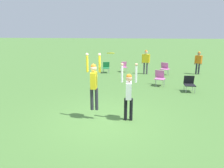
# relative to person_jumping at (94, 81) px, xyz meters

# --- Properties ---
(ground_plane) EXTENTS (120.00, 120.00, 0.00)m
(ground_plane) POSITION_rel_person_jumping_xyz_m (0.38, -0.05, -1.49)
(ground_plane) COLOR #4C7A38
(person_jumping) EXTENTS (0.55, 0.40, 2.11)m
(person_jumping) POSITION_rel_person_jumping_xyz_m (0.00, 0.00, 0.00)
(person_jumping) COLOR #2D2D38
(person_jumping) RESTS_ON ground_plane
(person_defending) EXTENTS (0.60, 0.45, 2.15)m
(person_defending) POSITION_rel_person_jumping_xyz_m (1.27, 0.00, -0.35)
(person_defending) COLOR black
(person_defending) RESTS_ON ground_plane
(frisbee) EXTENTS (0.28, 0.27, 0.07)m
(frisbee) POSITION_rel_person_jumping_xyz_m (0.63, -0.12, 1.01)
(frisbee) COLOR yellow
(camping_chair_0) EXTENTS (0.59, 0.63, 0.80)m
(camping_chair_0) POSITION_rel_person_jumping_xyz_m (-0.59, 8.62, -1.03)
(camping_chair_0) COLOR gray
(camping_chair_0) RESTS_ON ground_plane
(camping_chair_1) EXTENTS (0.71, 0.76, 0.90)m
(camping_chair_1) POSITION_rel_person_jumping_xyz_m (3.01, 5.17, -0.97)
(camping_chair_1) COLOR gray
(camping_chair_1) RESTS_ON ground_plane
(camping_chair_2) EXTENTS (0.55, 0.59, 0.84)m
(camping_chair_2) POSITION_rel_person_jumping_xyz_m (4.44, 4.06, -1.02)
(camping_chair_2) COLOR gray
(camping_chair_2) RESTS_ON ground_plane
(camping_chair_3) EXTENTS (0.78, 0.86, 0.86)m
(camping_chair_3) POSITION_rel_person_jumping_xyz_m (3.73, 8.29, -0.98)
(camping_chair_3) COLOR gray
(camping_chair_3) RESTS_ON ground_plane
(camping_chair_4) EXTENTS (0.60, 0.65, 0.78)m
(camping_chair_4) POSITION_rel_person_jumping_xyz_m (0.74, 9.04, -1.03)
(camping_chair_4) COLOR gray
(camping_chair_4) RESTS_ON ground_plane
(person_spectator_near) EXTENTS (0.61, 0.29, 1.77)m
(person_spectator_near) POSITION_rel_person_jumping_xyz_m (2.36, 8.35, -0.42)
(person_spectator_near) COLOR #4C4C51
(person_spectator_near) RESTS_ON ground_plane
(person_spectator_far) EXTENTS (0.56, 0.39, 1.67)m
(person_spectator_far) POSITION_rel_person_jumping_xyz_m (6.15, 8.64, -0.49)
(person_spectator_far) COLOR #2D2D38
(person_spectator_far) RESTS_ON ground_plane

